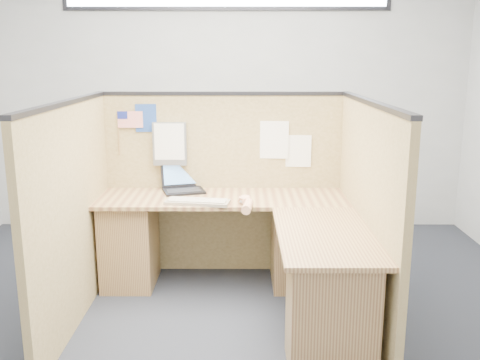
{
  "coord_description": "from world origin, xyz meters",
  "views": [
    {
      "loc": [
        0.15,
        -3.39,
        1.81
      ],
      "look_at": [
        0.14,
        0.5,
        0.91
      ],
      "focal_mm": 40.0,
      "sensor_mm": 36.0,
      "label": 1
    }
  ],
  "objects_px": {
    "laptop": "(185,183)",
    "mouse": "(245,201)",
    "l_desk": "(246,255)",
    "keyboard": "(197,202)"
  },
  "relations": [
    {
      "from": "laptop",
      "to": "mouse",
      "type": "bearing_deg",
      "value": -56.49
    },
    {
      "from": "laptop",
      "to": "keyboard",
      "type": "height_order",
      "value": "laptop"
    },
    {
      "from": "l_desk",
      "to": "mouse",
      "type": "xyz_separation_m",
      "value": [
        -0.0,
        0.19,
        0.36
      ]
    },
    {
      "from": "laptop",
      "to": "mouse",
      "type": "distance_m",
      "value": 0.65
    },
    {
      "from": "laptop",
      "to": "keyboard",
      "type": "relative_size",
      "value": 0.78
    },
    {
      "from": "keyboard",
      "to": "mouse",
      "type": "height_order",
      "value": "mouse"
    },
    {
      "from": "l_desk",
      "to": "laptop",
      "type": "relative_size",
      "value": 4.98
    },
    {
      "from": "l_desk",
      "to": "mouse",
      "type": "bearing_deg",
      "value": 91.39
    },
    {
      "from": "laptop",
      "to": "mouse",
      "type": "height_order",
      "value": "laptop"
    },
    {
      "from": "l_desk",
      "to": "keyboard",
      "type": "bearing_deg",
      "value": 152.54
    }
  ]
}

